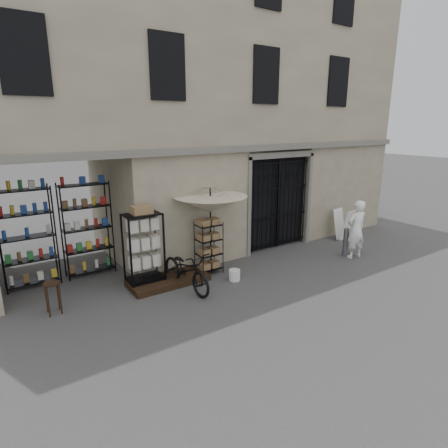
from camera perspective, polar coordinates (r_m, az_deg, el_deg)
ground at (r=9.79m, az=8.60°, el=-8.75°), size 80.00×80.00×0.00m
main_building at (r=12.19m, az=-3.93°, el=17.77°), size 14.00×4.00×9.00m
shop_recess at (r=9.77m, az=-23.21°, el=-0.56°), size 3.00×1.70×3.00m
shop_shelving at (r=10.30m, az=-23.89°, el=-1.31°), size 2.70×0.50×2.50m
iron_gate at (r=12.07m, az=7.72°, el=3.37°), size 2.50×0.21×3.00m
step_platform at (r=9.70m, az=-8.45°, el=-8.50°), size 2.00×0.90×0.15m
display_cabinet at (r=9.36m, az=-12.09°, el=-4.05°), size 0.90×0.61×1.85m
wire_rack at (r=10.03m, az=-2.34°, el=-3.69°), size 0.75×0.66×1.43m
market_umbrella at (r=9.84m, az=-2.11°, el=3.73°), size 2.20×2.22×2.77m
white_bucket at (r=9.75m, az=1.60°, el=-7.77°), size 0.39×0.39×0.28m
bicycle at (r=9.38m, az=-5.72°, el=-9.76°), size 0.74×1.05×1.89m
wooden_stool at (r=8.84m, az=-24.59°, el=-10.11°), size 0.43×0.43×0.71m
steel_bollard at (r=11.98m, az=18.04°, el=-2.63°), size 0.20×0.20×0.86m
shopkeeper at (r=12.06m, az=19.14°, el=-4.78°), size 0.83×1.82×0.42m
easel_sign at (r=13.53m, az=17.74°, el=-0.10°), size 0.55×0.62×1.05m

